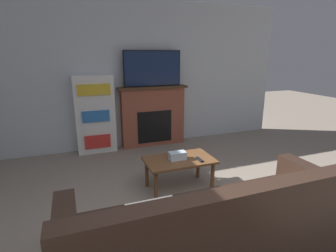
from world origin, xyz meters
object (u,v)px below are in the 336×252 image
(couch, at_px, (214,234))
(coffee_table, at_px, (179,163))
(bookshelf, at_px, (95,115))
(tv, at_px, (153,68))
(fireplace, at_px, (153,116))

(couch, distance_m, coffee_table, 1.33)
(coffee_table, distance_m, bookshelf, 2.03)
(couch, bearing_deg, coffee_table, 79.65)
(tv, height_order, coffee_table, tv)
(couch, bearing_deg, bookshelf, 101.47)
(fireplace, bearing_deg, tv, -90.00)
(fireplace, relative_size, bookshelf, 0.96)
(fireplace, xyz_separation_m, coffee_table, (-0.21, -1.83, -0.22))
(fireplace, height_order, tv, tv)
(fireplace, distance_m, couch, 3.18)
(coffee_table, relative_size, bookshelf, 0.64)
(couch, height_order, bookshelf, bookshelf)
(tv, bearing_deg, coffee_table, -96.74)
(fireplace, relative_size, coffee_table, 1.49)
(tv, height_order, couch, tv)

